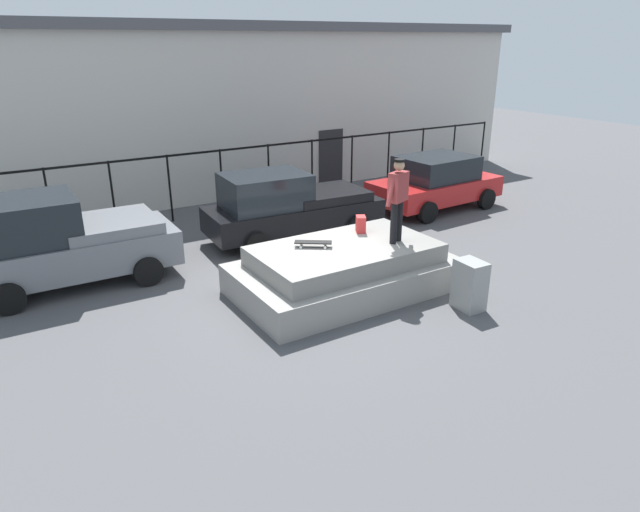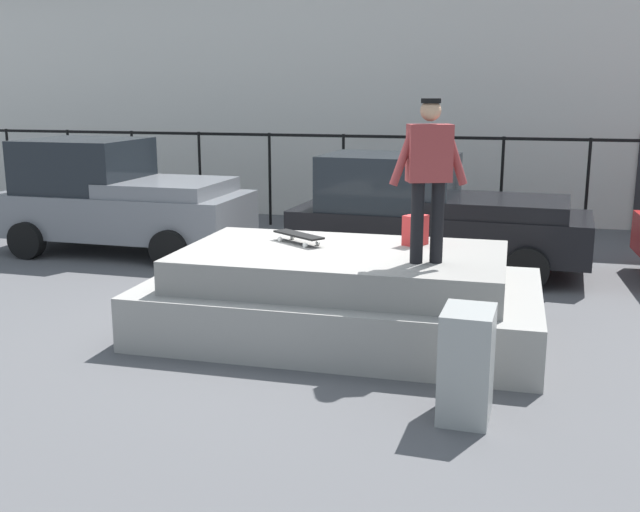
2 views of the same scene
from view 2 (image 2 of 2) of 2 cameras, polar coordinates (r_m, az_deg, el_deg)
The scene contains 10 objects.
ground_plane at distance 9.38m, azimuth -2.23°, elevation -5.06°, with size 60.00×60.00×0.00m, color #4C4C4F.
concrete_ledge at distance 8.84m, azimuth 1.69°, elevation -3.06°, with size 4.57×2.65×1.01m.
skateboarder at distance 8.01m, azimuth 8.35°, elevation 6.64°, with size 0.83×0.39×1.76m.
skateboard at distance 9.10m, azimuth -1.66°, elevation 1.60°, with size 0.74×0.60×0.12m.
backpack at distance 9.06m, azimuth 7.33°, elevation 1.98°, with size 0.28×0.20×0.36m, color red.
car_grey_pickup_near at distance 13.75m, azimuth -15.36°, elevation 4.35°, with size 4.39×2.25×1.99m.
car_black_pickup_mid at distance 12.05m, azimuth 8.30°, elevation 3.22°, with size 4.75×2.21×1.83m.
utility_box at distance 6.72m, azimuth 11.18°, elevation -8.13°, with size 0.44×0.60×1.00m, color gray.
fence_row at distance 15.31m, azimuth 4.73°, elevation 6.79°, with size 24.06×0.06×1.96m.
warehouse_building at distance 20.58m, azimuth 7.46°, elevation 12.37°, with size 28.30×8.72×5.54m.
Camera 2 is at (2.59, -8.55, 2.86)m, focal length 41.73 mm.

